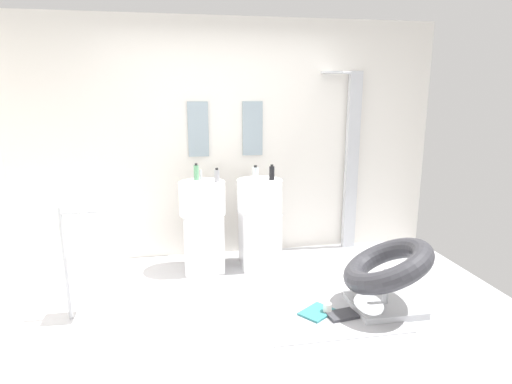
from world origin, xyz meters
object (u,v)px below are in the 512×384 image
object	(u,v)px
pedestal_sink_left	(203,223)
shower_column	(351,158)
soap_bottle_grey	(217,176)
towel_rack	(83,245)
coffee_mug	(327,308)
pedestal_sink_right	(259,220)
soap_bottle_black	(272,173)
lounge_chair	(387,271)
magazine_teal	(317,312)
magazine_charcoal	(342,315)
soap_bottle_clear	(255,174)
soap_bottle_green	(196,172)

from	to	relation	value
pedestal_sink_left	shower_column	world-z (taller)	shower_column
pedestal_sink_left	soap_bottle_grey	distance (m)	0.52
towel_rack	coffee_mug	distance (m)	2.06
pedestal_sink_right	soap_bottle_black	world-z (taller)	soap_bottle_black
lounge_chair	coffee_mug	xyz separation A→B (m)	(-0.52, -0.01, -0.29)
coffee_mug	magazine_teal	bearing A→B (deg)	168.51
soap_bottle_grey	pedestal_sink_right	bearing A→B (deg)	3.11
soap_bottle_grey	soap_bottle_black	bearing A→B (deg)	0.53
magazine_charcoal	soap_bottle_clear	world-z (taller)	soap_bottle_clear
lounge_chair	soap_bottle_clear	bearing A→B (deg)	131.84
towel_rack	soap_bottle_black	world-z (taller)	soap_bottle_black
pedestal_sink_left	soap_bottle_green	distance (m)	0.53
magazine_charcoal	soap_bottle_black	distance (m)	1.60
coffee_mug	pedestal_sink_right	bearing A→B (deg)	107.15
magazine_charcoal	shower_column	bearing A→B (deg)	58.09
coffee_mug	towel_rack	bearing A→B (deg)	170.82
soap_bottle_black	soap_bottle_grey	bearing A→B (deg)	-179.47
lounge_chair	soap_bottle_black	distance (m)	1.51
pedestal_sink_right	magazine_charcoal	xyz separation A→B (m)	(0.46, -1.23, -0.48)
pedestal_sink_left	pedestal_sink_right	bearing A→B (deg)	0.00
pedestal_sink_left	soap_bottle_black	xyz separation A→B (m)	(0.72, -0.02, 0.50)
towel_rack	coffee_mug	bearing A→B (deg)	-9.18
magazine_teal	soap_bottle_clear	world-z (taller)	soap_bottle_clear
pedestal_sink_left	towel_rack	distance (m)	1.32
pedestal_sink_left	pedestal_sink_right	size ratio (longest dim) A/B	1.00
lounge_chair	soap_bottle_black	world-z (taller)	soap_bottle_black
shower_column	magazine_teal	size ratio (longest dim) A/B	7.30
pedestal_sink_right	shower_column	size ratio (longest dim) A/B	0.51
shower_column	soap_bottle_black	world-z (taller)	shower_column
shower_column	pedestal_sink_right	bearing A→B (deg)	-161.93
towel_rack	coffee_mug	world-z (taller)	towel_rack
pedestal_sink_left	coffee_mug	xyz separation A→B (m)	(0.95, -1.16, -0.45)
magazine_teal	soap_bottle_grey	size ratio (longest dim) A/B	1.97
magazine_teal	soap_bottle_black	world-z (taller)	soap_bottle_black
towel_rack	magazine_charcoal	distance (m)	2.18
pedestal_sink_right	coffee_mug	world-z (taller)	pedestal_sink_right
soap_bottle_clear	soap_bottle_green	distance (m)	0.62
lounge_chair	magazine_teal	bearing A→B (deg)	179.20
soap_bottle_clear	soap_bottle_black	size ratio (longest dim) A/B	1.06
pedestal_sink_left	soap_bottle_black	distance (m)	0.88
lounge_chair	soap_bottle_grey	world-z (taller)	soap_bottle_grey
pedestal_sink_left	soap_bottle_green	world-z (taller)	soap_bottle_green
coffee_mug	soap_bottle_black	xyz separation A→B (m)	(-0.23, 1.14, 0.95)
pedestal_sink_left	magazine_teal	world-z (taller)	pedestal_sink_left
pedestal_sink_left	soap_bottle_clear	distance (m)	0.74
magazine_teal	soap_bottle_clear	xyz separation A→B (m)	(-0.34, 1.04, 0.99)
pedestal_sink_right	magazine_teal	distance (m)	1.27
lounge_chair	magazine_charcoal	bearing A→B (deg)	-169.29
pedestal_sink_right	soap_bottle_grey	world-z (taller)	soap_bottle_grey
soap_bottle_green	lounge_chair	bearing A→B (deg)	-40.12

